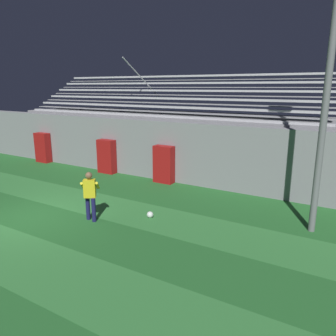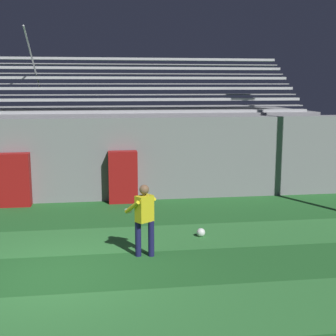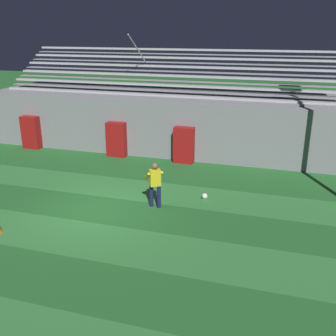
{
  "view_description": "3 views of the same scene",
  "coord_description": "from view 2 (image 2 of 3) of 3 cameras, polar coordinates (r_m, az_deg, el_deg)",
  "views": [
    {
      "loc": [
        9.43,
        -6.59,
        4.35
      ],
      "look_at": [
        3.81,
        2.84,
        1.62
      ],
      "focal_mm": 35.0,
      "sensor_mm": 36.0,
      "label": 1
    },
    {
      "loc": [
        1.1,
        -9.31,
        3.85
      ],
      "look_at": [
        2.74,
        2.37,
        1.77
      ],
      "focal_mm": 50.0,
      "sensor_mm": 36.0,
      "label": 2
    },
    {
      "loc": [
        6.13,
        -11.33,
        6.08
      ],
      "look_at": [
        1.95,
        2.6,
        0.89
      ],
      "focal_mm": 42.0,
      "sensor_mm": 36.0,
      "label": 3
    }
  ],
  "objects": [
    {
      "name": "ground_plane",
      "position": [
        10.14,
        -13.93,
        -12.64
      ],
      "size": [
        80.0,
        80.0,
        0.0
      ],
      "primitive_type": "plane",
      "color": "#236028"
    },
    {
      "name": "turf_stripe_mid",
      "position": [
        8.4,
        -15.32,
        -17.65
      ],
      "size": [
        28.0,
        2.04,
        0.01
      ],
      "primitive_type": "cube",
      "color": "#337A38",
      "rests_on": "ground"
    },
    {
      "name": "turf_stripe_far",
      "position": [
        12.13,
        -12.91,
        -8.75
      ],
      "size": [
        28.0,
        2.04,
        0.01
      ],
      "primitive_type": "cube",
      "color": "#337A38",
      "rests_on": "ground"
    },
    {
      "name": "back_wall",
      "position": [
        16.04,
        -11.81,
        1.0
      ],
      "size": [
        24.0,
        0.6,
        2.8
      ],
      "primitive_type": "cube",
      "color": "gray",
      "rests_on": "ground"
    },
    {
      "name": "padding_pillar_gate_left",
      "position": [
        15.81,
        -18.13,
        -1.39
      ],
      "size": [
        0.95,
        0.44,
        1.73
      ],
      "primitive_type": "cube",
      "color": "maroon",
      "rests_on": "ground"
    },
    {
      "name": "padding_pillar_gate_right",
      "position": [
        15.56,
        -5.51,
        -1.11
      ],
      "size": [
        0.95,
        0.44,
        1.73
      ],
      "primitive_type": "cube",
      "color": "maroon",
      "rests_on": "ground"
    },
    {
      "name": "bleacher_stand",
      "position": [
        18.68,
        -11.29,
        2.61
      ],
      "size": [
        18.0,
        4.75,
        5.83
      ],
      "color": "gray",
      "rests_on": "ground"
    },
    {
      "name": "goalkeeper",
      "position": [
        10.64,
        -2.95,
        -5.81
      ],
      "size": [
        0.74,
        0.72,
        1.67
      ],
      "color": "#19194C",
      "rests_on": "ground"
    },
    {
      "name": "soccer_ball",
      "position": [
        12.22,
        4.03,
        -7.84
      ],
      "size": [
        0.22,
        0.22,
        0.22
      ],
      "primitive_type": "sphere",
      "color": "white",
      "rests_on": "ground"
    }
  ]
}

